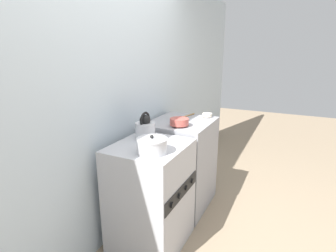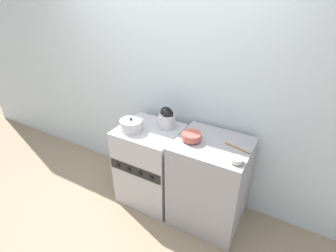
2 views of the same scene
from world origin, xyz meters
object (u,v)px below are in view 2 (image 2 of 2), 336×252
Objects in this scene: stove at (150,165)px; enamel_bowl at (192,136)px; small_ceramic_bowl at (236,160)px; cooking_pot at (131,125)px; kettle at (167,119)px.

enamel_bowl is (0.50, -0.04, 0.54)m from stove.
small_ceramic_bowl is (0.46, -0.13, -0.02)m from enamel_bowl.
enamel_bowl is (0.64, 0.06, 0.02)m from cooking_pot.
enamel_bowl is at bearing -4.38° from stove.
kettle is (0.14, 0.13, 0.55)m from stove.
enamel_bowl reaches higher than small_ceramic_bowl.
kettle is at bearing 41.18° from stove.
enamel_bowl is at bearing 164.50° from small_ceramic_bowl.
cooking_pot is at bearing -174.33° from enamel_bowl.
stove is 0.73m from enamel_bowl.
stove is 8.64× the size of small_ceramic_bowl.
kettle is 2.19× the size of small_ceramic_bowl.
kettle is 1.28× the size of enamel_bowl.
cooking_pot is at bearing 176.66° from small_ceramic_bowl.
stove is 0.54m from cooking_pot.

